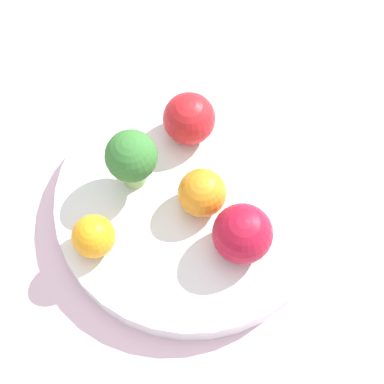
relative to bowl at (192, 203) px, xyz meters
The scene contains 8 objects.
ground_plane 0.03m from the bowl, ahead, with size 6.00×6.00×0.00m, color gray.
table_surface 0.02m from the bowl, ahead, with size 1.20×1.20×0.02m.
bowl is the anchor object (origin of this frame).
broccoli 0.08m from the bowl, 71.61° to the right, with size 0.05×0.05×0.07m.
apple_red 0.08m from the bowl, 79.36° to the left, with size 0.05×0.05×0.05m.
apple_green 0.08m from the bowl, 140.39° to the right, with size 0.05×0.05×0.05m.
orange_front 0.10m from the bowl, 23.44° to the right, with size 0.04×0.04×0.04m.
orange_back 0.04m from the bowl, 83.90° to the left, with size 0.04×0.04×0.04m.
Camera 1 is at (0.21, 0.16, 0.58)m, focal length 60.00 mm.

